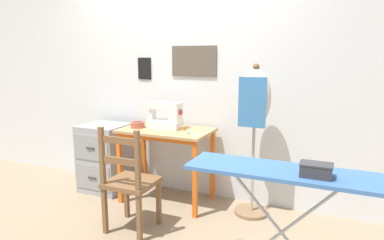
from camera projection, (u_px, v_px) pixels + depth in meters
ground_plane at (154, 211)px, 3.33m from camera, size 14.00×14.00×0.00m
wall_back at (180, 76)px, 3.64m from camera, size 10.00×0.07×2.55m
sewing_table at (166, 140)px, 3.44m from camera, size 0.91×0.54×0.76m
sewing_machine at (167, 116)px, 3.45m from camera, size 0.35×0.17×0.29m
fabric_bowl at (138, 125)px, 3.50m from camera, size 0.14×0.14×0.06m
scissors at (192, 134)px, 3.22m from camera, size 0.15×0.05×0.01m
thread_spool_near_machine at (183, 128)px, 3.37m from camera, size 0.04×0.04×0.04m
wooden_chair at (129, 182)px, 2.89m from camera, size 0.40×0.38×0.92m
filing_cabinet at (105, 157)px, 3.81m from camera, size 0.48×0.46×0.74m
dress_form at (255, 109)px, 3.09m from camera, size 0.32×0.32×1.42m
ironing_board at (284, 177)px, 2.09m from camera, size 1.20×0.35×0.81m
storage_box at (316, 170)px, 1.95m from camera, size 0.18×0.12×0.08m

